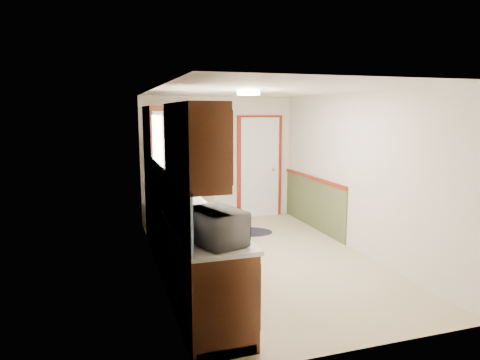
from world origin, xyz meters
TOP-DOWN VIEW (x-y plane):
  - room_shell at (0.00, 0.00)m, footprint 3.20×5.20m
  - kitchen_run at (-1.24, -0.29)m, footprint 0.63×4.00m
  - back_wall_trim at (0.99, 2.21)m, footprint 1.12×2.30m
  - ceiling_fixture at (-0.30, -0.20)m, footprint 0.30×0.30m
  - microwave at (-1.20, -1.95)m, footprint 0.48×0.64m
  - refrigerator at (-0.67, 2.05)m, footprint 0.85×0.82m
  - rug at (0.20, 1.40)m, footprint 1.09×0.90m
  - cooktop at (-1.19, 1.40)m, footprint 0.48×0.57m

SIDE VIEW (x-z plane):
  - rug at x=0.20m, z-range 0.00..0.01m
  - kitchen_run at x=-1.24m, z-range -0.29..1.91m
  - back_wall_trim at x=0.99m, z-range -0.15..1.93m
  - refrigerator at x=-0.67m, z-range 0.00..1.86m
  - cooktop at x=-1.19m, z-range 0.94..0.96m
  - microwave at x=-1.20m, z-range 0.94..1.32m
  - room_shell at x=0.00m, z-range -0.06..2.46m
  - ceiling_fixture at x=-0.30m, z-range 2.33..2.39m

